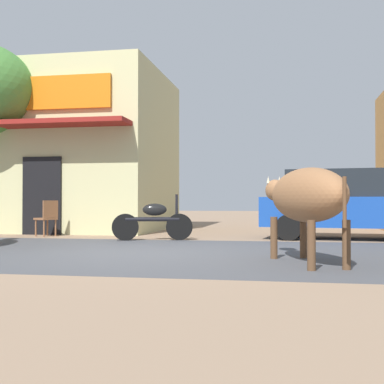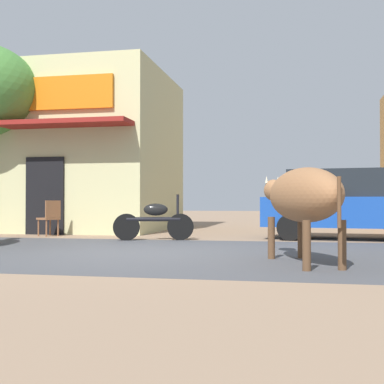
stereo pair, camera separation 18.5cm
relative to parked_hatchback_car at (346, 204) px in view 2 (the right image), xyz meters
name	(u,v)px [view 2 (the right image)]	position (x,y,z in m)	size (l,w,h in m)	color
ground	(144,252)	(-3.78, -4.04, -0.84)	(80.00, 80.00, 0.00)	#94775D
asphalt_road	(144,252)	(-3.78, -4.04, -0.84)	(72.00, 5.93, 0.00)	#4A4B50
storefront_left_cafe	(56,153)	(-8.79, 2.79, 1.61)	(7.26, 6.09, 4.89)	#C6C38C
parked_hatchback_car	(346,204)	(0.00, 0.00, 0.00)	(4.16, 2.29, 1.64)	#1A46A3
parked_motorcycle	(155,220)	(-4.36, -1.25, -0.37)	(1.80, 0.60, 1.06)	black
cow_far_dark	(302,196)	(-1.05, -5.19, 0.14)	(1.45, 2.74, 1.38)	#956540
cafe_chair_near_tree	(50,216)	(-7.38, -0.42, -0.33)	(0.60, 0.60, 0.92)	brown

